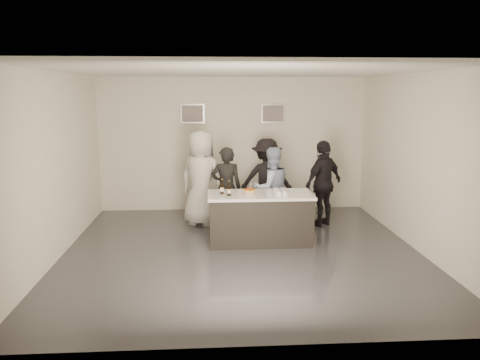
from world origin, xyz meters
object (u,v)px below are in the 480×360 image
(person_guest_left, at_px, (201,178))
(person_guest_right, at_px, (323,183))
(bar_counter, at_px, (260,218))
(cake, at_px, (249,192))
(beer_bottle_a, at_px, (222,187))
(person_guest_back, at_px, (267,179))
(beer_bottle_b, at_px, (229,189))
(person_main_blue, at_px, (271,188))
(person_main_black, at_px, (226,188))

(person_guest_left, relative_size, person_guest_right, 1.11)
(bar_counter, distance_m, cake, 0.53)
(cake, bearing_deg, person_guest_right, 33.90)
(person_guest_left, xyz_separation_m, person_guest_right, (2.45, -0.19, -0.10))
(beer_bottle_a, bearing_deg, bar_counter, -0.09)
(person_guest_back, bearing_deg, cake, 82.95)
(beer_bottle_a, bearing_deg, person_guest_left, 107.43)
(beer_bottle_b, distance_m, person_guest_left, 1.47)
(cake, distance_m, beer_bottle_a, 0.49)
(beer_bottle_b, height_order, person_main_blue, person_main_blue)
(bar_counter, height_order, person_main_black, person_main_black)
(beer_bottle_a, bearing_deg, person_main_black, 83.26)
(beer_bottle_a, bearing_deg, beer_bottle_b, -53.22)
(bar_counter, height_order, person_main_blue, person_main_blue)
(beer_bottle_a, bearing_deg, person_main_blue, 40.69)
(bar_counter, relative_size, person_main_black, 1.14)
(bar_counter, xyz_separation_m, beer_bottle_a, (-0.68, 0.00, 0.58))
(cake, relative_size, person_guest_right, 0.13)
(cake, relative_size, person_guest_left, 0.12)
(person_main_black, distance_m, person_guest_right, 1.96)
(beer_bottle_b, height_order, person_guest_back, person_guest_back)
(bar_counter, relative_size, beer_bottle_b, 7.15)
(person_guest_back, bearing_deg, person_guest_right, 162.03)
(person_guest_right, bearing_deg, cake, -3.71)
(person_guest_right, distance_m, person_guest_back, 1.23)
(cake, relative_size, person_main_blue, 0.14)
(bar_counter, relative_size, cake, 8.02)
(cake, distance_m, person_main_blue, 1.03)
(beer_bottle_a, height_order, beer_bottle_b, same)
(cake, xyz_separation_m, beer_bottle_b, (-0.36, -0.12, 0.09))
(person_guest_back, bearing_deg, beer_bottle_b, 73.81)
(person_main_blue, bearing_deg, beer_bottle_b, 32.71)
(beer_bottle_a, xyz_separation_m, person_guest_right, (2.07, 1.03, -0.16))
(bar_counter, relative_size, person_main_blue, 1.14)
(bar_counter, xyz_separation_m, beer_bottle_b, (-0.56, -0.16, 0.58))
(person_main_blue, height_order, person_guest_left, person_guest_left)
(person_main_black, xyz_separation_m, person_main_blue, (0.88, -0.09, -0.00))
(bar_counter, xyz_separation_m, person_guest_left, (-1.06, 1.22, 0.51))
(person_main_blue, bearing_deg, person_guest_right, 172.77)
(beer_bottle_a, bearing_deg, cake, -4.37)
(beer_bottle_b, distance_m, person_guest_back, 1.97)
(beer_bottle_a, xyz_separation_m, person_guest_back, (0.99, 1.60, -0.17))
(person_main_blue, distance_m, person_guest_back, 0.75)
(bar_counter, xyz_separation_m, person_guest_back, (0.31, 1.60, 0.41))
(beer_bottle_b, relative_size, person_main_blue, 0.16)
(cake, bearing_deg, person_main_blue, 60.30)
(cake, height_order, beer_bottle_b, beer_bottle_b)
(person_guest_back, bearing_deg, bar_counter, 89.18)
(beer_bottle_a, height_order, person_guest_right, person_guest_right)
(beer_bottle_a, distance_m, person_guest_right, 2.32)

